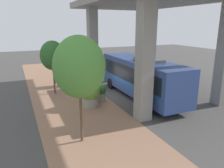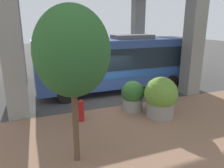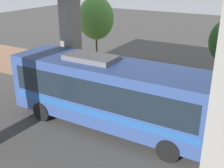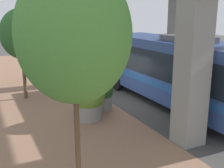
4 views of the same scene
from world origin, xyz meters
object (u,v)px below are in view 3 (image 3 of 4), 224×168
Objects in this scene: fire_hydrant at (196,102)px; planter_middle at (143,79)px; bus at (109,90)px; planter_front at (150,90)px; street_tree_far at (96,18)px.

planter_middle is at bearing -103.17° from fire_hydrant.
bus is at bearing 2.66° from planter_middle.
street_tree_far is (-3.17, -5.74, 3.27)m from planter_front.
fire_hydrant is 0.18× the size of street_tree_far.
fire_hydrant is at bearing 76.83° from planter_middle.
planter_front is 0.27× the size of street_tree_far.
bus is 4.71m from planter_middle.
planter_front is 7.33m from street_tree_far.
fire_hydrant is 2.66m from planter_front.
planter_middle is at bearing 66.38° from street_tree_far.
bus reaches higher than planter_middle.
street_tree_far is at bearing -109.37° from fire_hydrant.
bus is 5.22m from fire_hydrant.
planter_front reaches higher than fire_hydrant.
bus is 6.59× the size of planter_front.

